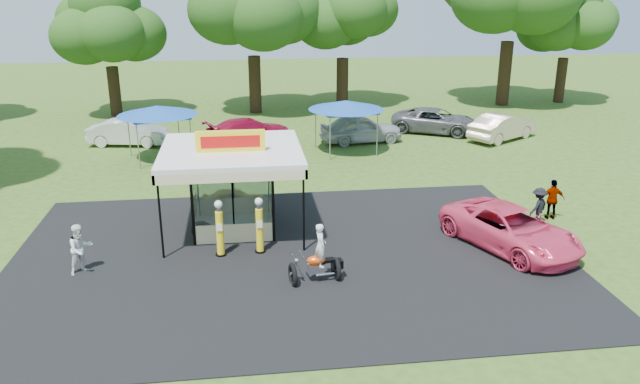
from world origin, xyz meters
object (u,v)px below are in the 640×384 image
at_px(spectator_west, 80,249).
at_px(bg_car_b, 249,131).
at_px(spectator_east_b, 553,199).
at_px(bg_car_c, 361,129).
at_px(a_frame_sign, 534,249).
at_px(tent_east, 346,105).
at_px(kiosk_car, 234,199).
at_px(spectator_east_a, 538,206).
at_px(gas_pump_right, 260,227).
at_px(bg_car_e, 502,127).
at_px(bg_car_a, 128,132).
at_px(tent_west, 157,111).
at_px(motorcycle, 319,258).
at_px(gas_pump_left, 220,230).
at_px(pink_sedan, 511,229).
at_px(gas_station_kiosk, 233,187).
at_px(bg_car_d, 436,121).

height_order(spectator_west, bg_car_b, spectator_west).
bearing_deg(spectator_east_b, bg_car_b, -42.43).
bearing_deg(bg_car_c, a_frame_sign, -178.61).
distance_m(bg_car_b, tent_east, 6.40).
distance_m(kiosk_car, spectator_east_a, 12.77).
bearing_deg(gas_pump_right, bg_car_e, 43.90).
bearing_deg(bg_car_e, bg_car_a, 53.52).
distance_m(bg_car_e, tent_west, 20.82).
bearing_deg(motorcycle, tent_east, 68.33).
relative_size(gas_pump_left, spectator_east_b, 1.25).
relative_size(pink_sedan, spectator_east_b, 3.26).
height_order(gas_pump_left, bg_car_a, gas_pump_left).
relative_size(gas_station_kiosk, motorcycle, 2.54).
bearing_deg(tent_east, a_frame_sign, -75.03).
relative_size(kiosk_car, spectator_east_b, 1.64).
xyz_separation_m(spectator_west, tent_west, (1.10, 14.13, 1.85)).
xyz_separation_m(pink_sedan, tent_west, (-14.30, 14.03, 1.96)).
bearing_deg(gas_pump_left, tent_west, 105.00).
height_order(kiosk_car, spectator_east_b, spectator_east_b).
height_order(bg_car_d, bg_car_e, bg_car_e).
bearing_deg(bg_car_d, bg_car_c, 136.81).
xyz_separation_m(spectator_east_b, bg_car_c, (-5.48, 13.70, -0.01)).
height_order(motorcycle, bg_car_a, motorcycle).
xyz_separation_m(motorcycle, spectator_east_a, (9.54, 3.85, -0.04)).
height_order(gas_pump_left, bg_car_b, gas_pump_left).
relative_size(motorcycle, a_frame_sign, 2.12).
xyz_separation_m(gas_station_kiosk, bg_car_c, (7.71, 13.09, -0.93)).
relative_size(pink_sedan, bg_car_a, 1.19).
height_order(tent_west, tent_east, tent_west).
relative_size(bg_car_d, bg_car_e, 1.13).
height_order(spectator_east_b, bg_car_a, spectator_east_b).
xyz_separation_m(gas_pump_left, bg_car_a, (-5.85, 16.81, -0.25)).
xyz_separation_m(gas_pump_right, spectator_east_b, (12.26, 1.86, -0.17)).
relative_size(a_frame_sign, bg_car_b, 0.19).
bearing_deg(spectator_west, gas_pump_right, -32.28).
xyz_separation_m(a_frame_sign, tent_east, (-4.16, 15.55, 2.21)).
relative_size(kiosk_car, bg_car_a, 0.60).
bearing_deg(pink_sedan, bg_car_d, 57.63).
xyz_separation_m(gas_pump_left, pink_sedan, (10.72, -0.68, -0.25)).
height_order(gas_pump_left, bg_car_d, gas_pump_left).
xyz_separation_m(spectator_east_b, bg_car_a, (-19.55, 14.85, -0.08)).
distance_m(bg_car_c, bg_car_e, 8.88).
bearing_deg(gas_pump_right, bg_car_a, 113.56).
bearing_deg(pink_sedan, spectator_east_b, 18.02).
relative_size(gas_pump_right, kiosk_car, 0.76).
bearing_deg(spectator_west, gas_station_kiosk, -7.62).
height_order(pink_sedan, bg_car_c, bg_car_c).
bearing_deg(tent_east, gas_pump_left, -116.89).
relative_size(gas_pump_left, bg_car_b, 0.40).
bearing_deg(tent_east, kiosk_car, -125.90).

